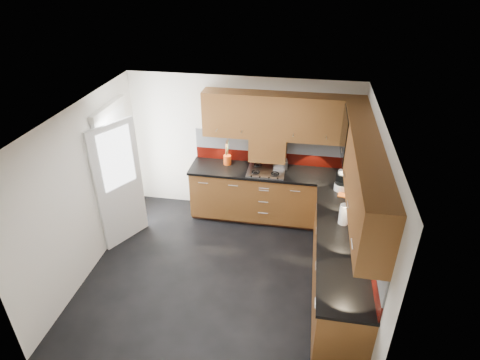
% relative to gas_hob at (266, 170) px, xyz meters
% --- Properties ---
extents(room, '(4.00, 3.80, 2.64)m').
position_rel_gas_hob_xyz_m(room, '(-0.45, -1.47, 0.54)').
color(room, black).
extents(base_cabinets, '(2.70, 3.20, 0.95)m').
position_rel_gas_hob_xyz_m(base_cabinets, '(0.62, -0.75, -0.52)').
color(base_cabinets, brown).
rests_on(base_cabinets, room).
extents(countertop, '(2.72, 3.22, 0.04)m').
position_rel_gas_hob_xyz_m(countertop, '(0.60, -0.77, -0.04)').
color(countertop, black).
rests_on(countertop, base_cabinets).
extents(backsplash, '(2.70, 3.20, 0.54)m').
position_rel_gas_hob_xyz_m(backsplash, '(0.83, -0.54, 0.25)').
color(backsplash, maroon).
rests_on(backsplash, countertop).
extents(upper_cabinets, '(2.50, 3.20, 0.72)m').
position_rel_gas_hob_xyz_m(upper_cabinets, '(0.78, -0.69, 0.88)').
color(upper_cabinets, brown).
rests_on(upper_cabinets, room).
extents(extractor_hood, '(0.60, 0.33, 0.40)m').
position_rel_gas_hob_xyz_m(extractor_hood, '(0.00, 0.17, 0.32)').
color(extractor_hood, brown).
rests_on(extractor_hood, room).
extents(glass_cabinet, '(0.32, 0.80, 0.66)m').
position_rel_gas_hob_xyz_m(glass_cabinet, '(1.26, -0.40, 0.91)').
color(glass_cabinet, black).
rests_on(glass_cabinet, room).
extents(back_door, '(0.42, 1.19, 2.04)m').
position_rel_gas_hob_xyz_m(back_door, '(-2.23, -0.72, 0.08)').
color(back_door, white).
rests_on(back_door, room).
extents(gas_hob, '(0.61, 0.53, 0.05)m').
position_rel_gas_hob_xyz_m(gas_hob, '(0.00, 0.00, 0.00)').
color(gas_hob, silver).
rests_on(gas_hob, countertop).
extents(utensil_pot, '(0.13, 0.13, 0.46)m').
position_rel_gas_hob_xyz_m(utensil_pot, '(-0.68, 0.14, 0.09)').
color(utensil_pot, '#E45115').
rests_on(utensil_pot, countertop).
extents(toaster, '(0.25, 0.19, 0.17)m').
position_rel_gas_hob_xyz_m(toaster, '(0.21, 0.14, 0.07)').
color(toaster, silver).
rests_on(toaster, countertop).
extents(food_processor, '(0.20, 0.20, 0.33)m').
position_rel_gas_hob_xyz_m(food_processor, '(1.17, -0.39, 0.13)').
color(food_processor, white).
rests_on(food_processor, countertop).
extents(paper_towel, '(0.17, 0.17, 0.28)m').
position_rel_gas_hob_xyz_m(paper_towel, '(1.17, -1.25, 0.12)').
color(paper_towel, white).
rests_on(paper_towel, countertop).
extents(orange_cloth, '(0.17, 0.15, 0.02)m').
position_rel_gas_hob_xyz_m(orange_cloth, '(1.21, -0.55, -0.01)').
color(orange_cloth, orange).
rests_on(orange_cloth, countertop).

